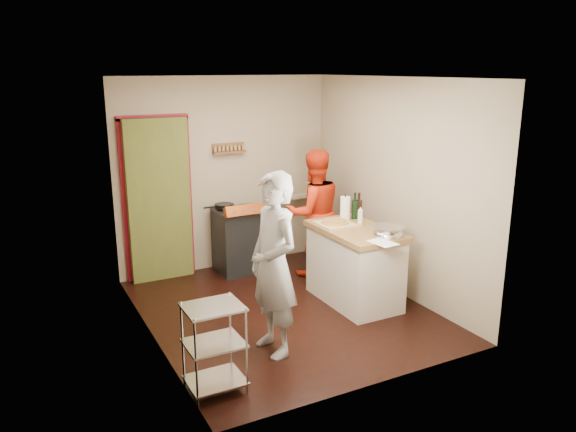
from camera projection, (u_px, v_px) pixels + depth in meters
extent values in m
plane|color=black|center=(284.00, 310.00, 6.45)|extent=(3.50, 3.50, 0.00)
cube|color=gray|center=(225.00, 174.00, 7.61)|extent=(3.00, 0.04, 2.60)
cube|color=#565B23|center=(156.00, 198.00, 7.29)|extent=(0.80, 0.40, 2.10)
cube|color=maroon|center=(124.00, 203.00, 7.05)|extent=(0.06, 0.06, 2.10)
cube|color=maroon|center=(189.00, 196.00, 7.42)|extent=(0.06, 0.06, 2.10)
cube|color=maroon|center=(152.00, 117.00, 6.96)|extent=(0.90, 0.06, 0.06)
cube|color=brown|center=(229.00, 152.00, 7.51)|extent=(0.46, 0.09, 0.03)
cube|color=brown|center=(228.00, 147.00, 7.53)|extent=(0.46, 0.02, 0.12)
cube|color=olive|center=(229.00, 148.00, 7.50)|extent=(0.42, 0.04, 0.07)
cube|color=gray|center=(291.00, 197.00, 8.05)|extent=(0.80, 0.18, 0.04)
cube|color=black|center=(278.00, 190.00, 7.93)|extent=(0.10, 0.14, 0.22)
cube|color=gray|center=(147.00, 217.00, 5.44)|extent=(0.04, 3.50, 2.60)
cube|color=gray|center=(394.00, 187.00, 6.78)|extent=(0.04, 3.50, 2.60)
cube|color=white|center=(284.00, 76.00, 5.77)|extent=(3.00, 3.50, 0.02)
cube|color=black|center=(239.00, 243.00, 7.59)|extent=(0.60, 0.55, 0.80)
cube|color=black|center=(239.00, 212.00, 7.48)|extent=(0.60, 0.55, 0.06)
cube|color=#8B3C14|center=(247.00, 210.00, 7.22)|extent=(0.60, 0.15, 0.17)
cylinder|color=black|center=(224.00, 206.00, 7.50)|extent=(0.26, 0.26, 0.05)
cylinder|color=silver|center=(196.00, 364.00, 4.49)|extent=(0.02, 0.02, 0.80)
cylinder|color=silver|center=(247.00, 352.00, 4.69)|extent=(0.02, 0.02, 0.80)
cylinder|color=silver|center=(183.00, 345.00, 4.80)|extent=(0.02, 0.02, 0.80)
cylinder|color=silver|center=(231.00, 334.00, 5.00)|extent=(0.02, 0.02, 0.80)
cube|color=silver|center=(216.00, 380.00, 4.82)|extent=(0.48, 0.40, 0.02)
cube|color=silver|center=(214.00, 343.00, 4.73)|extent=(0.48, 0.40, 0.02)
cube|color=silver|center=(213.00, 307.00, 4.64)|extent=(0.48, 0.40, 0.02)
cube|color=#BCB1A0|center=(354.00, 268.00, 6.59)|extent=(0.65, 1.14, 0.85)
cube|color=brown|center=(355.00, 231.00, 6.47)|extent=(0.71, 1.20, 0.06)
cube|color=#D2B880|center=(335.00, 224.00, 6.60)|extent=(0.40, 0.40, 0.02)
cylinder|color=#BF773B|center=(335.00, 222.00, 6.59)|extent=(0.32, 0.32, 0.02)
ellipsoid|color=silver|center=(387.00, 231.00, 6.15)|extent=(0.35, 0.35, 0.11)
cylinder|color=white|center=(345.00, 208.00, 6.81)|extent=(0.12, 0.12, 0.28)
cylinder|color=silver|center=(360.00, 217.00, 6.62)|extent=(0.06, 0.06, 0.17)
cube|color=white|center=(383.00, 243.00, 5.93)|extent=(0.24, 0.32, 0.00)
cylinder|color=black|center=(355.00, 205.00, 6.89)|extent=(0.08, 0.08, 0.31)
cylinder|color=black|center=(359.00, 205.00, 6.88)|extent=(0.08, 0.08, 0.31)
cylinder|color=black|center=(355.00, 206.00, 6.84)|extent=(0.08, 0.08, 0.31)
imported|color=#B2B2B7|center=(274.00, 265.00, 5.30)|extent=(0.48, 0.68, 1.79)
imported|color=red|center=(313.00, 213.00, 7.39)|extent=(0.88, 0.72, 1.68)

